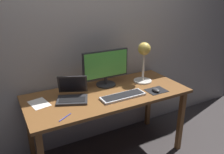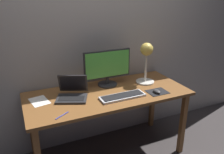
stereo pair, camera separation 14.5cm
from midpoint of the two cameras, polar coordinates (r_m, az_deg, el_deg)
The scene contains 11 objects.
ground_plane at distance 2.67m, azimuth 0.73°, elevation -18.48°, with size 4.80×4.80×0.00m, color #383333.
back_wall at distance 2.46m, azimuth -3.13°, elevation 11.67°, with size 4.80×0.06×2.60m, color #A8A099.
desk at distance 2.31m, azimuth 0.80°, elevation -5.72°, with size 1.60×0.70×0.74m.
monitor at distance 2.38m, azimuth 0.58°, elevation 2.59°, with size 0.51×0.21×0.38m.
keyboard_main at distance 2.18m, azimuth 4.55°, elevation -4.84°, with size 0.44×0.14×0.03m.
laptop at distance 2.18m, azimuth -7.96°, elevation -3.55°, with size 0.36×0.35×0.21m.
desk_lamp at distance 2.46m, azimuth 10.23°, elevation 5.05°, with size 0.20×0.20×0.44m.
mousepad at distance 2.34m, azimuth 12.97°, elevation -3.65°, with size 0.20×0.16×0.00m, color black.
mouse at distance 2.31m, azimuth 12.86°, elevation -3.51°, with size 0.06×0.10×0.03m, color #38383A.
paper_sheet_near_mouse at distance 2.19m, azimuth -15.82°, elevation -5.81°, with size 0.15×0.21×0.00m, color white.
pen at distance 1.90m, azimuth -10.18°, elevation -9.45°, with size 0.01×0.01×0.14m, color #2633A5.
Camera 2 is at (-0.81, -1.90, 1.70)m, focal length 36.76 mm.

